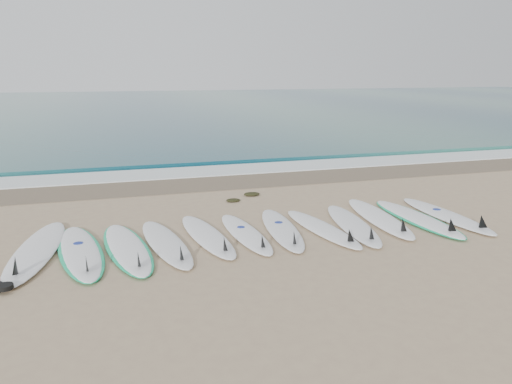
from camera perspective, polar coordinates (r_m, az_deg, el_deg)
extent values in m
plane|color=tan|center=(8.65, 0.81, -4.72)|extent=(120.00, 120.00, 0.00)
cube|color=#1F575B|center=(40.49, -13.43, 9.58)|extent=(120.00, 55.00, 0.03)
cube|color=brown|center=(12.48, -4.89, 1.06)|extent=(120.00, 1.80, 0.01)
cube|color=silver|center=(13.82, -6.10, 2.34)|extent=(120.00, 1.40, 0.04)
cube|color=#1F575B|center=(15.27, -7.17, 3.52)|extent=(120.00, 1.00, 0.10)
ellipsoid|color=white|center=(8.44, -23.76, -6.07)|extent=(0.96, 2.96, 0.09)
cone|color=black|center=(7.42, -25.82, -7.57)|extent=(0.28, 0.34, 0.31)
ellipsoid|color=white|center=(8.16, -19.46, -6.36)|extent=(0.90, 2.68, 0.09)
ellipsoid|color=#10B975|center=(8.16, -19.45, -6.40)|extent=(0.99, 2.72, 0.06)
cone|color=black|center=(7.21, -18.80, -7.69)|extent=(0.26, 0.31, 0.28)
cylinder|color=navy|center=(8.39, -19.65, -5.52)|extent=(0.17, 0.17, 0.01)
ellipsoid|color=white|center=(8.10, -14.53, -6.16)|extent=(0.86, 2.62, 0.08)
ellipsoid|color=#10B975|center=(8.10, -14.53, -6.20)|extent=(0.95, 2.65, 0.06)
cone|color=black|center=(7.18, -13.28, -7.42)|extent=(0.25, 0.30, 0.27)
ellipsoid|color=silver|center=(8.19, -10.30, -5.71)|extent=(0.85, 2.57, 0.08)
cone|color=black|center=(7.30, -8.56, -6.86)|extent=(0.25, 0.29, 0.27)
ellipsoid|color=white|center=(8.45, -5.66, -4.95)|extent=(0.79, 2.51, 0.08)
cone|color=black|center=(7.59, -3.60, -5.94)|extent=(0.24, 0.29, 0.26)
ellipsoid|color=white|center=(8.53, -1.26, -4.71)|extent=(0.60, 2.35, 0.08)
cone|color=black|center=(7.73, 0.75, -5.64)|extent=(0.21, 0.26, 0.25)
cylinder|color=navy|center=(8.72, -1.73, -4.02)|extent=(0.14, 0.14, 0.01)
ellipsoid|color=silver|center=(8.76, 2.93, -4.20)|extent=(0.81, 2.52, 0.08)
cone|color=black|center=(7.88, 4.40, -5.20)|extent=(0.24, 0.29, 0.26)
cylinder|color=navy|center=(8.97, 2.60, -3.49)|extent=(0.16, 0.16, 0.01)
ellipsoid|color=white|center=(8.86, 7.48, -4.11)|extent=(0.77, 2.45, 0.08)
cone|color=black|center=(8.11, 10.68, -4.89)|extent=(0.23, 0.28, 0.26)
ellipsoid|color=white|center=(9.16, 10.93, -3.63)|extent=(0.92, 2.61, 0.08)
cone|color=black|center=(8.28, 13.04, -4.54)|extent=(0.26, 0.30, 0.27)
ellipsoid|color=white|center=(9.68, 13.79, -2.81)|extent=(0.86, 2.76, 0.09)
cone|color=black|center=(8.78, 16.47, -3.61)|extent=(0.26, 0.31, 0.29)
ellipsoid|color=white|center=(9.84, 17.87, -2.82)|extent=(0.59, 2.63, 0.08)
ellipsoid|color=#10B975|center=(9.84, 17.87, -2.86)|extent=(0.68, 2.66, 0.06)
cone|color=black|center=(9.08, 21.43, -3.50)|extent=(0.23, 0.28, 0.28)
ellipsoid|color=white|center=(10.21, 20.79, -2.47)|extent=(0.58, 2.64, 0.09)
cone|color=black|center=(9.47, 24.42, -3.08)|extent=(0.23, 0.28, 0.28)
cylinder|color=navy|center=(10.39, 19.95, -1.87)|extent=(0.15, 0.15, 0.01)
ellipsoid|color=black|center=(10.69, -2.63, -0.94)|extent=(0.31, 0.24, 0.06)
ellipsoid|color=black|center=(11.19, -0.49, -0.23)|extent=(0.36, 0.28, 0.07)
cylinder|color=black|center=(7.16, -26.75, -9.66)|extent=(0.20, 0.20, 0.06)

